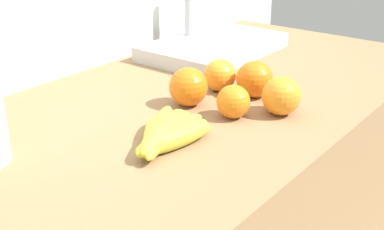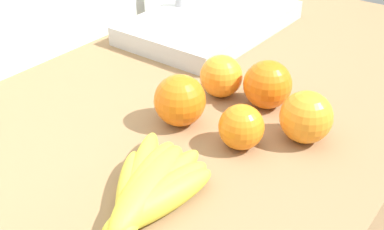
{
  "view_description": "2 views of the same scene",
  "coord_description": "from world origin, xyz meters",
  "px_view_note": "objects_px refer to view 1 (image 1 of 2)",
  "views": [
    {
      "loc": [
        -0.64,
        -0.63,
        1.33
      ],
      "look_at": [
        0.03,
        -0.11,
        0.97
      ],
      "focal_mm": 48.72,
      "sensor_mm": 36.0,
      "label": 1
    },
    {
      "loc": [
        -0.35,
        -0.41,
        1.34
      ],
      "look_at": [
        0.11,
        -0.06,
        0.98
      ],
      "focal_mm": 45.18,
      "sensor_mm": 36.0,
      "label": 2
    }
  ],
  "objects_px": {
    "orange_far_right": "(281,96)",
    "orange_right": "(220,75)",
    "orange_front": "(233,102)",
    "orange_center": "(188,87)",
    "banana_bunch": "(166,134)",
    "orange_back_left": "(255,79)",
    "sink_basin": "(213,46)"
  },
  "relations": [
    {
      "from": "orange_far_right",
      "to": "orange_front",
      "type": "bearing_deg",
      "value": 137.5
    },
    {
      "from": "banana_bunch",
      "to": "orange_center",
      "type": "distance_m",
      "value": 0.19
    },
    {
      "from": "banana_bunch",
      "to": "sink_basin",
      "type": "relative_size",
      "value": 0.53
    },
    {
      "from": "orange_back_left",
      "to": "banana_bunch",
      "type": "bearing_deg",
      "value": -179.73
    },
    {
      "from": "banana_bunch",
      "to": "orange_right",
      "type": "height_order",
      "value": "orange_right"
    },
    {
      "from": "orange_front",
      "to": "sink_basin",
      "type": "height_order",
      "value": "sink_basin"
    },
    {
      "from": "orange_front",
      "to": "orange_right",
      "type": "distance_m",
      "value": 0.15
    },
    {
      "from": "orange_front",
      "to": "banana_bunch",
      "type": "bearing_deg",
      "value": 171.24
    },
    {
      "from": "orange_center",
      "to": "orange_far_right",
      "type": "bearing_deg",
      "value": -66.99
    },
    {
      "from": "orange_front",
      "to": "orange_right",
      "type": "relative_size",
      "value": 0.92
    },
    {
      "from": "banana_bunch",
      "to": "orange_right",
      "type": "distance_m",
      "value": 0.29
    },
    {
      "from": "banana_bunch",
      "to": "orange_back_left",
      "type": "xyz_separation_m",
      "value": [
        0.29,
        0.0,
        0.02
      ]
    },
    {
      "from": "orange_front",
      "to": "sink_basin",
      "type": "bearing_deg",
      "value": 40.71
    },
    {
      "from": "orange_center",
      "to": "orange_front",
      "type": "distance_m",
      "value": 0.11
    },
    {
      "from": "orange_front",
      "to": "orange_right",
      "type": "xyz_separation_m",
      "value": [
        0.11,
        0.11,
        0.0
      ]
    },
    {
      "from": "orange_back_left",
      "to": "sink_basin",
      "type": "bearing_deg",
      "value": 50.85
    },
    {
      "from": "banana_bunch",
      "to": "orange_right",
      "type": "relative_size",
      "value": 2.86
    },
    {
      "from": "orange_center",
      "to": "orange_front",
      "type": "relative_size",
      "value": 1.21
    },
    {
      "from": "orange_center",
      "to": "banana_bunch",
      "type": "bearing_deg",
      "value": -153.77
    },
    {
      "from": "orange_far_right",
      "to": "orange_right",
      "type": "bearing_deg",
      "value": 77.88
    },
    {
      "from": "banana_bunch",
      "to": "orange_front",
      "type": "xyz_separation_m",
      "value": [
        0.17,
        -0.03,
        0.01
      ]
    },
    {
      "from": "orange_center",
      "to": "orange_back_left",
      "type": "height_order",
      "value": "orange_center"
    },
    {
      "from": "orange_center",
      "to": "orange_right",
      "type": "height_order",
      "value": "orange_center"
    },
    {
      "from": "banana_bunch",
      "to": "orange_far_right",
      "type": "relative_size",
      "value": 2.66
    },
    {
      "from": "orange_center",
      "to": "orange_right",
      "type": "relative_size",
      "value": 1.11
    },
    {
      "from": "banana_bunch",
      "to": "orange_center",
      "type": "height_order",
      "value": "orange_center"
    },
    {
      "from": "orange_center",
      "to": "orange_right",
      "type": "distance_m",
      "value": 0.11
    },
    {
      "from": "banana_bunch",
      "to": "orange_center",
      "type": "relative_size",
      "value": 2.57
    },
    {
      "from": "banana_bunch",
      "to": "sink_basin",
      "type": "bearing_deg",
      "value": 27.47
    },
    {
      "from": "orange_center",
      "to": "orange_back_left",
      "type": "xyz_separation_m",
      "value": [
        0.13,
        -0.08,
        -0.0
      ]
    },
    {
      "from": "orange_right",
      "to": "orange_back_left",
      "type": "bearing_deg",
      "value": -79.43
    },
    {
      "from": "orange_front",
      "to": "orange_right",
      "type": "bearing_deg",
      "value": 44.8
    }
  ]
}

